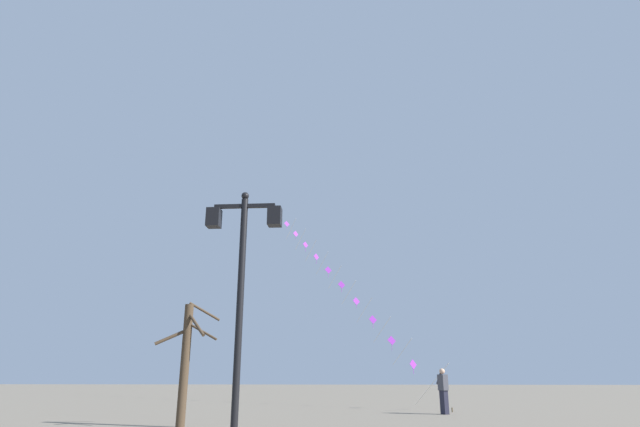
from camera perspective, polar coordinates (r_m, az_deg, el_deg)
The scene contains 5 objects.
ground_plane at distance 20.67m, azimuth 7.05°, elevation -21.63°, with size 160.00×160.00×0.00m, color #756B5B.
twin_lantern_lamp_post at distance 10.52m, azimuth -8.79°, elevation -5.79°, with size 1.58×0.28×5.15m.
kite_train at distance 30.38m, azimuth 2.38°, elevation -7.98°, with size 9.18×13.85×12.63m.
kite_flyer at distance 21.68m, azimuth 13.70°, elevation -18.71°, with size 0.42×0.61×1.71m.
bare_tree at distance 16.28m, azimuth -14.88°, elevation -15.60°, with size 1.90×1.20×3.61m.
Camera 1 is at (-0.91, -0.61, 1.39)m, focal length 28.44 mm.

